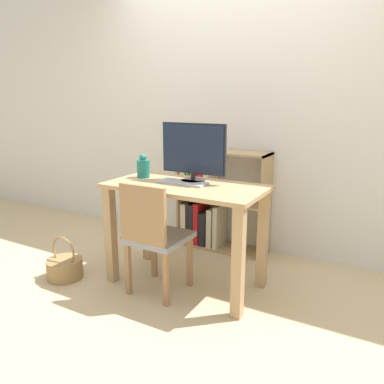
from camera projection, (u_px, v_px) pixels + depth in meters
The scene contains 9 objects.
ground_plane at pixel (186, 283), 2.89m from camera, with size 10.00×10.00×0.00m, color #CCB284.
wall_back at pixel (238, 108), 3.38m from camera, with size 8.00×0.05×2.60m.
desk at pixel (185, 208), 2.74m from camera, with size 1.15×0.58×0.78m.
monitor at pixel (193, 151), 2.72m from camera, with size 0.52×0.18×0.43m.
keyboard at pixel (183, 183), 2.72m from camera, with size 0.36×0.14×0.02m.
vase at pixel (143, 168), 2.92m from camera, with size 0.10×0.10×0.19m.
chair at pixel (154, 235), 2.63m from camera, with size 0.40×0.40×0.83m.
bookshelf at pixel (208, 205), 3.55m from camera, with size 0.84×0.28×0.93m.
basket at pixel (65, 267), 2.95m from camera, with size 0.28×0.28×0.34m.
Camera 1 is at (1.33, -2.28, 1.38)m, focal length 35.00 mm.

